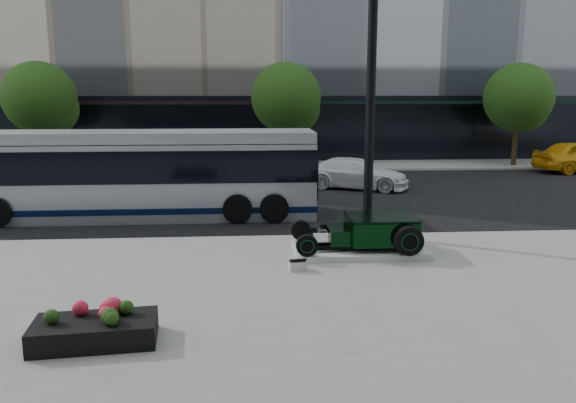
{
  "coord_description": "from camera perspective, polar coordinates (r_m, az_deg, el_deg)",
  "views": [
    {
      "loc": [
        -1.15,
        -17.8,
        4.22
      ],
      "look_at": [
        -0.03,
        -2.41,
        1.2
      ],
      "focal_mm": 35.0,
      "sensor_mm": 36.0,
      "label": 1
    }
  ],
  "objects": [
    {
      "name": "info_plaque",
      "position": [
        13.19,
        0.96,
        -6.46
      ],
      "size": [
        0.43,
        0.35,
        0.31
      ],
      "color": "silver",
      "rests_on": "sidewalk_near"
    },
    {
      "name": "lamppost",
      "position": [
        15.97,
        8.4,
        10.52
      ],
      "size": [
        0.47,
        0.47,
        8.6
      ],
      "color": "black",
      "rests_on": "sidewalk_near"
    },
    {
      "name": "sidewalk_far",
      "position": [
        32.09,
        -2.09,
        3.61
      ],
      "size": [
        70.0,
        4.0,
        0.12
      ],
      "primitive_type": "cube",
      "color": "gray",
      "rests_on": "ground"
    },
    {
      "name": "street_trees",
      "position": [
        30.96,
        0.08,
        10.23
      ],
      "size": [
        29.8,
        3.8,
        5.7
      ],
      "color": "black",
      "rests_on": "sidewalk_far"
    },
    {
      "name": "white_sedan",
      "position": [
        25.06,
        6.91,
        2.85
      ],
      "size": [
        4.99,
        3.55,
        1.34
      ],
      "primitive_type": "imported",
      "rotation": [
        0.0,
        0.0,
        1.17
      ],
      "color": "white",
      "rests_on": "ground"
    },
    {
      "name": "hot_rod",
      "position": [
        14.71,
        8.55,
        -2.91
      ],
      "size": [
        3.22,
        2.0,
        0.81
      ],
      "color": "black",
      "rests_on": "display_plinth"
    },
    {
      "name": "transit_bus",
      "position": [
        19.77,
        -15.02,
        2.74
      ],
      "size": [
        12.12,
        2.88,
        2.92
      ],
      "color": "#B3B8BD",
      "rests_on": "ground"
    },
    {
      "name": "ground",
      "position": [
        18.33,
        -0.47,
        -2.24
      ],
      "size": [
        120.0,
        120.0,
        0.0
      ],
      "primitive_type": "plane",
      "color": "black",
      "rests_on": "ground"
    },
    {
      "name": "flower_planter",
      "position": [
        10.04,
        -19.02,
        -12.18
      ],
      "size": [
        2.08,
        1.19,
        0.65
      ],
      "color": "black",
      "rests_on": "sidewalk_near"
    },
    {
      "name": "sidewalk_near",
      "position": [
        8.48,
        4.37,
        -18.33
      ],
      "size": [
        70.0,
        17.0,
        0.12
      ],
      "primitive_type": "cube",
      "color": "gray",
      "rests_on": "ground"
    },
    {
      "name": "display_plinth",
      "position": [
        14.77,
        7.23,
        -4.83
      ],
      "size": [
        3.4,
        1.8,
        0.15
      ],
      "primitive_type": "cube",
      "color": "silver",
      "rests_on": "sidewalk_near"
    }
  ]
}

